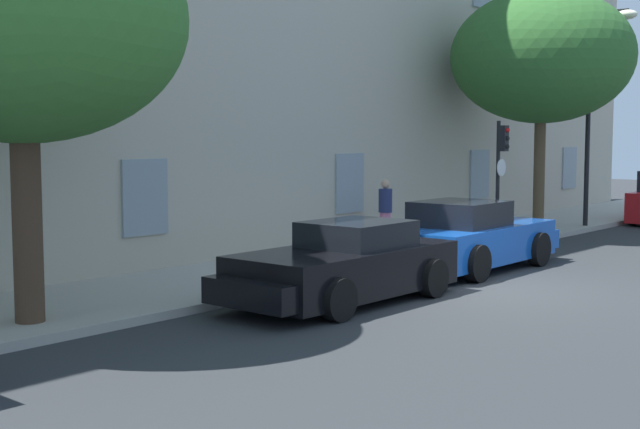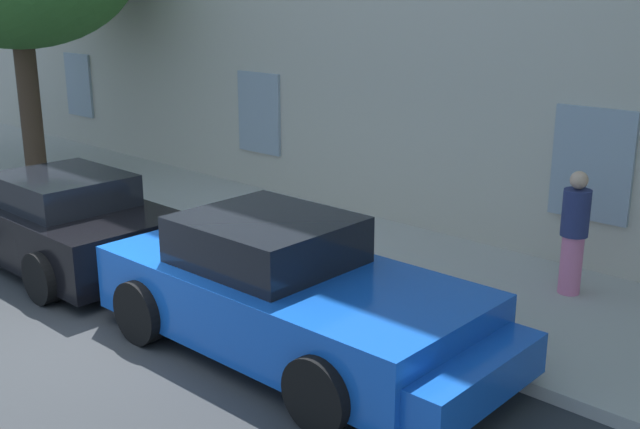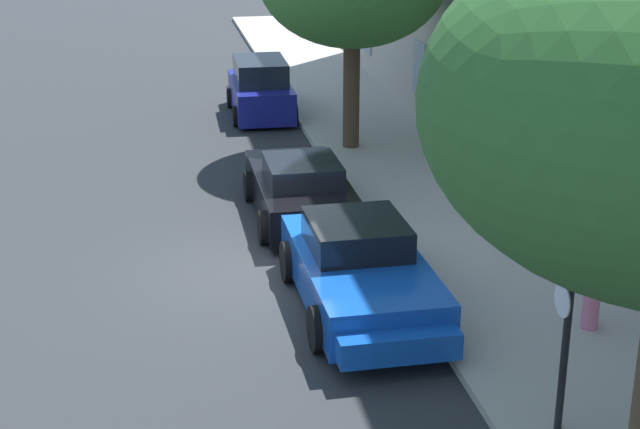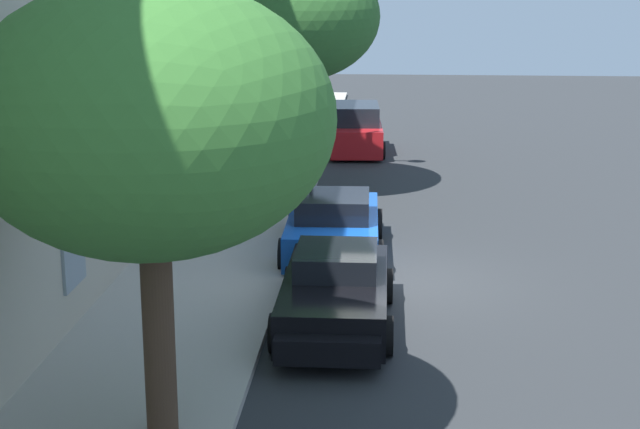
% 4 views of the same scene
% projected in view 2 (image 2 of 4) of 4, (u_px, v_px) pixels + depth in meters
% --- Properties ---
extents(ground_plane, '(80.00, 80.00, 0.00)m').
position_uv_depth(ground_plane, '(82.00, 340.00, 8.66)').
color(ground_plane, '#2B2D30').
extents(sidewalk, '(60.00, 3.39, 0.14)m').
position_uv_depth(sidewalk, '(325.00, 250.00, 11.47)').
color(sidewalk, '#A8A399').
rests_on(sidewalk, ground).
extents(sportscar_red_lead, '(4.61, 2.06, 1.35)m').
position_uv_depth(sportscar_red_lead, '(51.00, 219.00, 11.15)').
color(sportscar_red_lead, black).
rests_on(sportscar_red_lead, ground).
extents(sportscar_yellow_flank, '(4.76, 2.26, 1.45)m').
position_uv_depth(sportscar_yellow_flank, '(299.00, 298.00, 8.18)').
color(sportscar_yellow_flank, '#144CB2').
rests_on(sportscar_yellow_flank, ground).
extents(pedestrian_admiring, '(0.37, 0.37, 1.57)m').
position_uv_depth(pedestrian_admiring, '(574.00, 232.00, 9.43)').
color(pedestrian_admiring, pink).
rests_on(pedestrian_admiring, sidewalk).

